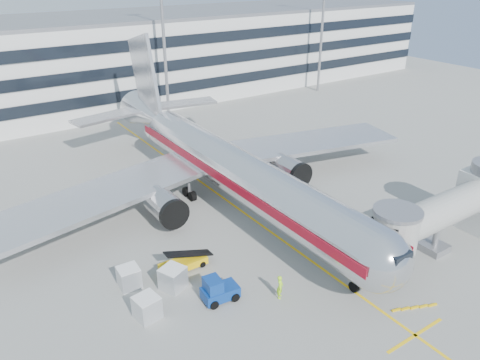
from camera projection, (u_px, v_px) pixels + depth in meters
ground at (291, 246)px, 44.07m from camera, size 180.00×180.00×0.00m
lead_in_line at (233, 205)px, 51.57m from camera, size 0.25×70.00×0.01m
stop_bar at (415, 335)px, 33.56m from camera, size 6.00×0.25×0.01m
main_jet at (224, 164)px, 51.06m from camera, size 50.95×48.70×16.06m
jet_bridge at (452, 209)px, 42.59m from camera, size 17.80×4.50×7.00m
terminal at (87, 62)px, 84.23m from camera, size 150.00×24.25×15.60m
light_mast_centre at (163, 28)px, 73.31m from camera, size 2.40×1.20×25.45m
light_mast_east at (323, 15)px, 90.53m from camera, size 2.40×1.20×25.45m
belt_loader at (183, 263)px, 40.57m from camera, size 4.38×1.62×2.10m
baggage_tug at (218, 290)px, 36.69m from camera, size 3.00×2.06×2.15m
cargo_container_left at (173, 278)px, 38.10m from camera, size 2.33×2.33×1.89m
cargo_container_right at (129, 277)px, 38.28m from camera, size 1.75×1.75×1.78m
cargo_container_front at (147, 307)px, 34.93m from camera, size 1.94×1.94×1.81m
ramp_worker at (280, 287)px, 36.96m from camera, size 0.87×0.86×2.02m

